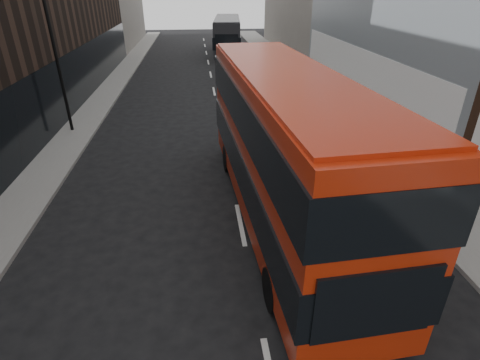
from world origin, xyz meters
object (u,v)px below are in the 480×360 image
object	(u,v)px
red_bus	(284,143)
car_a	(281,126)
car_c	(241,68)
car_b	(233,82)
street_lamp	(57,54)
grey_bus	(227,35)

from	to	relation	value
red_bus	car_a	bearing A→B (deg)	74.69
red_bus	car_c	xyz separation A→B (m)	(1.28, 23.23, -2.17)
car_a	car_b	distance (m)	10.24
street_lamp	car_a	size ratio (longest dim) A/B	1.79
street_lamp	grey_bus	xyz separation A→B (m)	(10.68, 24.98, -2.06)
red_bus	car_b	size ratio (longest dim) A/B	3.13
street_lamp	car_c	size ratio (longest dim) A/B	1.54
grey_bus	street_lamp	bearing A→B (deg)	-107.77
street_lamp	car_b	world-z (taller)	street_lamp
grey_bus	car_a	distance (m)	27.14
car_a	car_c	world-z (taller)	car_a
grey_bus	car_b	xyz separation A→B (m)	(-1.02, -16.98, -1.44)
street_lamp	car_b	distance (m)	13.03
grey_bus	car_a	bearing A→B (deg)	-83.38
car_a	car_b	size ratio (longest dim) A/B	0.96
street_lamp	car_a	xyz separation A→B (m)	(11.27, -2.11, -3.51)
car_a	car_c	bearing A→B (deg)	92.46
red_bus	grey_bus	xyz separation A→B (m)	(1.02, 34.68, -0.72)
street_lamp	red_bus	distance (m)	13.76
street_lamp	car_a	distance (m)	11.99
street_lamp	red_bus	xyz separation A→B (m)	(9.66, -9.71, -1.35)
car_b	grey_bus	bearing A→B (deg)	79.98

